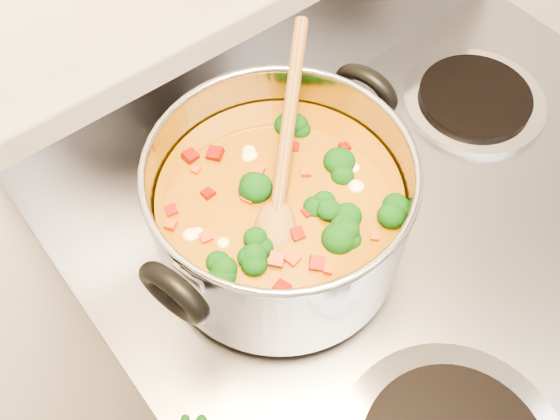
# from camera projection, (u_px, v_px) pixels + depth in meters

# --- Properties ---
(electric_range) EXTENTS (0.79, 0.71, 1.08)m
(electric_range) POSITION_uv_depth(u_px,v_px,m) (401.00, 372.00, 1.13)
(electric_range) COLOR gray
(electric_range) RESTS_ON ground
(stockpot) EXTENTS (0.34, 0.28, 0.17)m
(stockpot) POSITION_uv_depth(u_px,v_px,m) (280.00, 211.00, 0.67)
(stockpot) COLOR #9E9FA6
(stockpot) RESTS_ON electric_range
(wooden_spoon) EXTENTS (0.21, 0.21, 0.10)m
(wooden_spoon) POSITION_uv_depth(u_px,v_px,m) (282.00, 173.00, 0.64)
(wooden_spoon) COLOR brown
(wooden_spoon) RESTS_ON stockpot
(cooktop_crumbs) EXTENTS (0.35, 0.27, 0.01)m
(cooktop_crumbs) POSITION_uv_depth(u_px,v_px,m) (223.00, 209.00, 0.77)
(cooktop_crumbs) COLOR black
(cooktop_crumbs) RESTS_ON electric_range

